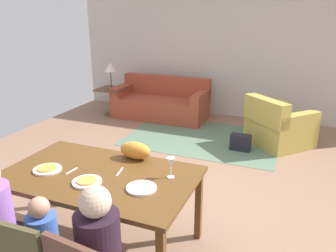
{
  "coord_description": "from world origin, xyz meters",
  "views": [
    {
      "loc": [
        1.3,
        -3.39,
        2.14
      ],
      "look_at": [
        -0.12,
        0.08,
        0.85
      ],
      "focal_mm": 36.16,
      "sensor_mm": 36.0,
      "label": 1
    }
  ],
  "objects_px": {
    "dining_table": "(99,181)",
    "cat": "(135,150)",
    "wine_glass": "(171,163)",
    "plate_near_child": "(87,182)",
    "side_table": "(112,98)",
    "plate_near_woman": "(141,188)",
    "plate_near_man": "(47,169)",
    "handbag": "(240,142)",
    "table_lamp": "(110,68)",
    "person_man": "(0,230)",
    "armchair": "(278,127)",
    "couch": "(161,103)"
  },
  "relations": [
    {
      "from": "cat",
      "to": "wine_glass",
      "type": "bearing_deg",
      "value": -25.27
    },
    {
      "from": "plate_near_man",
      "to": "handbag",
      "type": "height_order",
      "value": "plate_near_man"
    },
    {
      "from": "cat",
      "to": "side_table",
      "type": "bearing_deg",
      "value": 126.25
    },
    {
      "from": "plate_near_child",
      "to": "person_man",
      "type": "distance_m",
      "value": 0.75
    },
    {
      "from": "plate_near_child",
      "to": "wine_glass",
      "type": "xyz_separation_m",
      "value": [
        0.62,
        0.36,
        0.12
      ]
    },
    {
      "from": "plate_near_man",
      "to": "plate_near_woman",
      "type": "xyz_separation_m",
      "value": [
        0.94,
        0.02,
        0.0
      ]
    },
    {
      "from": "cat",
      "to": "couch",
      "type": "xyz_separation_m",
      "value": [
        -1.26,
        3.57,
        -0.54
      ]
    },
    {
      "from": "person_man",
      "to": "armchair",
      "type": "relative_size",
      "value": 0.92
    },
    {
      "from": "dining_table",
      "to": "cat",
      "type": "relative_size",
      "value": 5.35
    },
    {
      "from": "dining_table",
      "to": "plate_near_child",
      "type": "bearing_deg",
      "value": -90.0
    },
    {
      "from": "plate_near_child",
      "to": "couch",
      "type": "bearing_deg",
      "value": 104.97
    },
    {
      "from": "side_table",
      "to": "table_lamp",
      "type": "bearing_deg",
      "value": 0.0
    },
    {
      "from": "plate_near_woman",
      "to": "handbag",
      "type": "relative_size",
      "value": 0.78
    },
    {
      "from": "table_lamp",
      "to": "dining_table",
      "type": "bearing_deg",
      "value": -60.1
    },
    {
      "from": "plate_near_man",
      "to": "side_table",
      "type": "relative_size",
      "value": 0.43
    },
    {
      "from": "plate_near_child",
      "to": "side_table",
      "type": "distance_m",
      "value": 4.47
    },
    {
      "from": "plate_near_man",
      "to": "plate_near_child",
      "type": "xyz_separation_m",
      "value": [
        0.47,
        -0.06,
        0.0
      ]
    },
    {
      "from": "cat",
      "to": "armchair",
      "type": "xyz_separation_m",
      "value": [
        1.13,
        2.87,
        -0.53
      ]
    },
    {
      "from": "side_table",
      "to": "handbag",
      "type": "height_order",
      "value": "side_table"
    },
    {
      "from": "armchair",
      "to": "dining_table",
      "type": "bearing_deg",
      "value": -111.28
    },
    {
      "from": "dining_table",
      "to": "plate_near_woman",
      "type": "xyz_separation_m",
      "value": [
        0.47,
        -0.1,
        0.08
      ]
    },
    {
      "from": "handbag",
      "to": "armchair",
      "type": "bearing_deg",
      "value": 41.81
    },
    {
      "from": "dining_table",
      "to": "plate_near_woman",
      "type": "distance_m",
      "value": 0.49
    },
    {
      "from": "plate_near_man",
      "to": "couch",
      "type": "height_order",
      "value": "couch"
    },
    {
      "from": "cat",
      "to": "handbag",
      "type": "relative_size",
      "value": 1.0
    },
    {
      "from": "person_man",
      "to": "table_lamp",
      "type": "height_order",
      "value": "table_lamp"
    },
    {
      "from": "plate_near_woman",
      "to": "side_table",
      "type": "bearing_deg",
      "value": 124.34
    },
    {
      "from": "plate_near_woman",
      "to": "armchair",
      "type": "height_order",
      "value": "armchair"
    },
    {
      "from": "plate_near_woman",
      "to": "cat",
      "type": "relative_size",
      "value": 0.78
    },
    {
      "from": "wine_glass",
      "to": "table_lamp",
      "type": "relative_size",
      "value": 0.34
    },
    {
      "from": "plate_near_child",
      "to": "wine_glass",
      "type": "distance_m",
      "value": 0.72
    },
    {
      "from": "side_table",
      "to": "plate_near_woman",
      "type": "bearing_deg",
      "value": -55.66
    },
    {
      "from": "plate_near_man",
      "to": "couch",
      "type": "relative_size",
      "value": 0.13
    },
    {
      "from": "wine_glass",
      "to": "handbag",
      "type": "distance_m",
      "value": 2.76
    },
    {
      "from": "plate_near_child",
      "to": "couch",
      "type": "height_order",
      "value": "couch"
    },
    {
      "from": "plate_near_woman",
      "to": "handbag",
      "type": "distance_m",
      "value": 3.01
    },
    {
      "from": "dining_table",
      "to": "plate_near_man",
      "type": "height_order",
      "value": "plate_near_man"
    },
    {
      "from": "plate_near_man",
      "to": "handbag",
      "type": "relative_size",
      "value": 0.78
    },
    {
      "from": "plate_near_child",
      "to": "dining_table",
      "type": "bearing_deg",
      "value": 90.0
    },
    {
      "from": "wine_glass",
      "to": "armchair",
      "type": "height_order",
      "value": "wine_glass"
    },
    {
      "from": "plate_near_woman",
      "to": "armchair",
      "type": "distance_m",
      "value": 3.51
    },
    {
      "from": "wine_glass",
      "to": "table_lamp",
      "type": "xyz_separation_m",
      "value": [
        -2.76,
        3.54,
        0.12
      ]
    },
    {
      "from": "table_lamp",
      "to": "handbag",
      "type": "distance_m",
      "value": 3.17
    },
    {
      "from": "dining_table",
      "to": "couch",
      "type": "xyz_separation_m",
      "value": [
        -1.11,
        3.98,
        -0.39
      ]
    },
    {
      "from": "wine_glass",
      "to": "couch",
      "type": "distance_m",
      "value": 4.22
    },
    {
      "from": "table_lamp",
      "to": "plate_near_man",
      "type": "bearing_deg",
      "value": -66.51
    },
    {
      "from": "plate_near_man",
      "to": "couch",
      "type": "distance_m",
      "value": 4.18
    },
    {
      "from": "couch",
      "to": "side_table",
      "type": "relative_size",
      "value": 3.29
    },
    {
      "from": "plate_near_man",
      "to": "cat",
      "type": "xyz_separation_m",
      "value": [
        0.62,
        0.54,
        0.08
      ]
    },
    {
      "from": "armchair",
      "to": "plate_near_man",
      "type": "bearing_deg",
      "value": -117.21
    }
  ]
}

